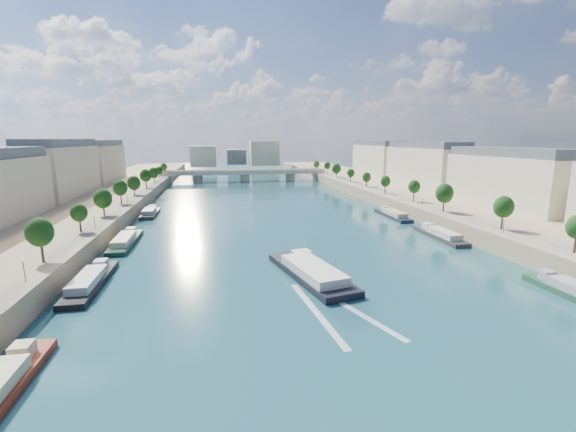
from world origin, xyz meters
name	(u,v)px	position (x,y,z in m)	size (l,w,h in m)	color
ground	(271,218)	(0.00, 100.00, 0.00)	(700.00, 700.00, 0.00)	#0C3236
quay_left	(61,219)	(-72.00, 100.00, 2.50)	(44.00, 520.00, 5.00)	#9E8460
quay_right	(447,206)	(72.00, 100.00, 2.50)	(44.00, 520.00, 5.00)	#9E8460
pave_left	(108,210)	(-57.00, 100.00, 5.05)	(14.00, 520.00, 0.10)	gray
pave_right	(413,200)	(57.00, 100.00, 5.05)	(14.00, 520.00, 0.10)	gray
trees_left	(114,194)	(-55.00, 102.00, 10.48)	(4.80, 268.80, 8.26)	#382B1E
trees_right	(397,184)	(55.00, 110.00, 10.48)	(4.80, 268.80, 8.26)	#382B1E
lamps_left	(113,207)	(-52.50, 90.00, 7.78)	(0.36, 200.36, 4.28)	black
lamps_right	(397,192)	(52.50, 105.00, 7.78)	(0.36, 200.36, 4.28)	black
buildings_left	(30,175)	(-85.00, 112.00, 16.45)	(16.00, 226.00, 23.20)	beige
buildings_right	(460,169)	(85.00, 112.00, 16.45)	(16.00, 226.00, 23.20)	beige
skyline	(241,155)	(3.19, 319.52, 14.66)	(79.00, 42.00, 22.00)	beige
bridge	(245,174)	(0.00, 228.63, 5.08)	(112.00, 12.00, 8.15)	#C1B79E
tour_barge	(311,272)	(-0.52, 36.57, 1.11)	(14.37, 30.05, 3.93)	black
wake	(334,310)	(-0.52, 20.00, 0.02)	(13.18, 25.99, 0.04)	silver
moored_barges_left	(91,281)	(-45.50, 40.72, 0.84)	(5.00, 158.90, 3.60)	#1C253F
moored_barges_right	(486,255)	(45.50, 41.70, 0.84)	(5.00, 127.51, 3.60)	black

